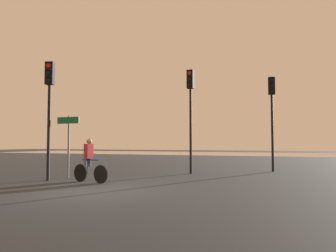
{
  "coord_description": "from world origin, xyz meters",
  "views": [
    {
      "loc": [
        5.8,
        -8.28,
        1.43
      ],
      "look_at": [
        0.5,
        5.0,
        2.2
      ],
      "focal_mm": 35.0,
      "sensor_mm": 36.0,
      "label": 1
    }
  ],
  "objects_px": {
    "traffic_light_center": "(191,102)",
    "direction_sign_post": "(68,137)",
    "cyclist": "(89,160)",
    "traffic_light_far_right": "(272,106)",
    "traffic_light_near_left": "(49,98)"
  },
  "relations": [
    {
      "from": "direction_sign_post",
      "to": "cyclist",
      "type": "bearing_deg",
      "value": 149.93
    },
    {
      "from": "traffic_light_far_right",
      "to": "direction_sign_post",
      "type": "height_order",
      "value": "traffic_light_far_right"
    },
    {
      "from": "traffic_light_near_left",
      "to": "cyclist",
      "type": "height_order",
      "value": "traffic_light_near_left"
    },
    {
      "from": "traffic_light_far_right",
      "to": "traffic_light_center",
      "type": "height_order",
      "value": "traffic_light_center"
    },
    {
      "from": "cyclist",
      "to": "traffic_light_near_left",
      "type": "bearing_deg",
      "value": -76.23
    },
    {
      "from": "direction_sign_post",
      "to": "cyclist",
      "type": "relative_size",
      "value": 1.54
    },
    {
      "from": "direction_sign_post",
      "to": "cyclist",
      "type": "xyz_separation_m",
      "value": [
        1.79,
        -1.04,
        -0.88
      ]
    },
    {
      "from": "traffic_light_far_right",
      "to": "direction_sign_post",
      "type": "distance_m",
      "value": 10.14
    },
    {
      "from": "traffic_light_far_right",
      "to": "traffic_light_near_left",
      "type": "distance_m",
      "value": 10.79
    },
    {
      "from": "traffic_light_near_left",
      "to": "cyclist",
      "type": "xyz_separation_m",
      "value": [
        1.84,
        0.08,
        -2.4
      ]
    },
    {
      "from": "traffic_light_far_right",
      "to": "direction_sign_post",
      "type": "relative_size",
      "value": 1.87
    },
    {
      "from": "traffic_light_near_left",
      "to": "traffic_light_center",
      "type": "height_order",
      "value": "traffic_light_center"
    },
    {
      "from": "traffic_light_center",
      "to": "direction_sign_post",
      "type": "bearing_deg",
      "value": 46.32
    },
    {
      "from": "traffic_light_near_left",
      "to": "direction_sign_post",
      "type": "distance_m",
      "value": 1.89
    },
    {
      "from": "traffic_light_far_right",
      "to": "cyclist",
      "type": "bearing_deg",
      "value": 37.31
    }
  ]
}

